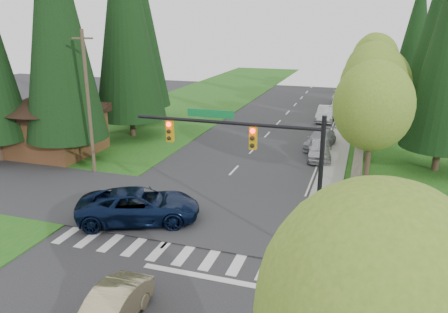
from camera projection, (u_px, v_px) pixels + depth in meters
The scene contains 30 objects.
ground at pixel (124, 288), 17.98m from camera, with size 120.00×120.00×0.00m, color #28282B.
grass_east at pixel (420, 169), 32.23m from camera, with size 14.00×110.00×0.06m, color #1D5616.
grass_west at pixel (113, 140), 39.98m from camera, with size 14.00×110.00×0.06m, color #1D5616.
cross_street at pixel (196, 211), 25.24m from camera, with size 120.00×8.00×0.10m, color #28282B.
sidewalk_east at pixel (337, 153), 35.85m from camera, with size 1.80×80.00×0.13m, color gray.
curb_east at pixel (327, 153), 36.11m from camera, with size 0.20×80.00×0.13m, color gray.
stone_wall_north at pixel (362, 130), 42.51m from camera, with size 0.70×40.00×0.70m, color #4C4438.
traffic_signal at pixel (257, 152), 19.27m from camera, with size 8.70×0.37×6.80m.
brown_building at pixel (54, 116), 35.11m from camera, with size 8.40×8.40×5.40m.
utility_pole at pixel (88, 102), 30.16m from camera, with size 1.60×0.24×10.00m.
decid_tree_0 at pixel (373, 106), 26.26m from camera, with size 4.80×4.80×8.37m.
decid_tree_1 at pixel (375, 87), 32.52m from camera, with size 5.20×5.20×8.80m.
decid_tree_2 at pixel (373, 74), 38.88m from camera, with size 5.00×5.00×8.82m.
decid_tree_3 at pixel (374, 69), 45.28m from camera, with size 5.00×5.00×8.55m.
decid_tree_4 at pixel (375, 60), 51.48m from camera, with size 5.40×5.40×9.18m.
decid_tree_5 at pixel (373, 59), 58.04m from camera, with size 4.80×4.80×8.30m.
decid_tree_6 at pixel (374, 53), 64.26m from camera, with size 5.20×5.20×8.86m.
conifer_w_a at pixel (56, 16), 31.32m from camera, with size 6.12×6.12×19.80m.
conifer_w_b at pixel (59, 30), 36.14m from camera, with size 5.44×5.44×17.80m.
conifer_w_c at pixel (125, 11), 38.13m from camera, with size 6.46×6.46×20.80m.
conifer_w_e at pixel (139, 23), 44.46m from camera, with size 5.78×5.78×18.80m.
conifer_e_b at pixel (444, 17), 41.11m from camera, with size 6.12×6.12×19.80m.
conifer_e_c at pixel (417, 31), 54.55m from camera, with size 5.10×5.10×16.80m.
sedan_champagne at pixel (110, 310), 15.49m from camera, with size 1.47×4.21×1.39m, color tan.
suv_navy at pixel (139, 206), 23.69m from camera, with size 3.01×6.54×1.82m, color #0A1532.
parked_car_a at pixel (319, 149), 34.48m from camera, with size 1.82×4.52×1.54m, color #A6A7AB.
parked_car_b at pixel (320, 140), 37.50m from camera, with size 2.01×4.95×1.44m, color gray.
parked_car_c at pixel (326, 114), 47.41m from camera, with size 1.71×4.91×1.62m, color #A8A8AD.
parked_car_d at pixel (336, 110), 49.62m from camera, with size 1.77×4.39×1.50m, color silver.
parked_car_e at pixel (341, 99), 56.46m from camera, with size 2.19×5.40×1.57m, color #B1B0B5.
Camera 1 is at (8.76, -13.48, 10.54)m, focal length 35.00 mm.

